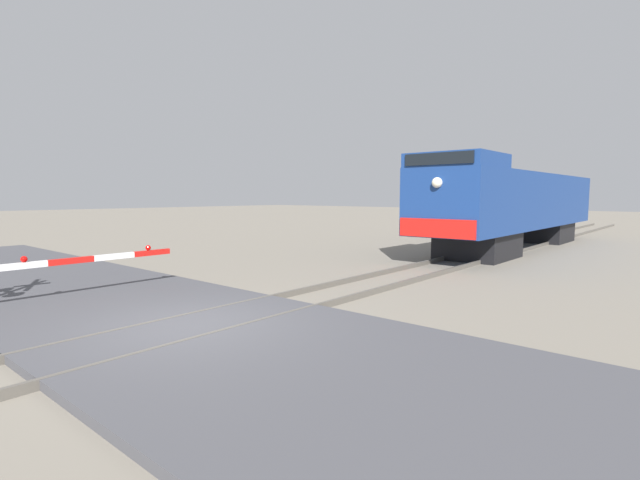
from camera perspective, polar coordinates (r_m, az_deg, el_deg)
The scene contains 5 objects.
ground_plane at distance 9.06m, azimuth -15.73°, elevation -10.85°, with size 160.00×160.00×0.00m, color gray.
rail_track_left at distance 9.63m, azimuth -18.14°, elevation -9.48°, with size 0.08×80.00×0.15m, color #59544C.
rail_track_right at distance 8.48m, azimuth -13.01°, elevation -11.41°, with size 0.08×80.00×0.15m, color #59544C.
road_surface at distance 9.04m, azimuth -15.75°, elevation -10.41°, with size 36.00×5.48×0.14m, color #47474C.
locomotive at distance 23.60m, azimuth 22.80°, elevation 4.08°, with size 2.93×16.43×3.99m.
Camera 1 is at (7.29, -4.76, 2.52)m, focal length 26.10 mm.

